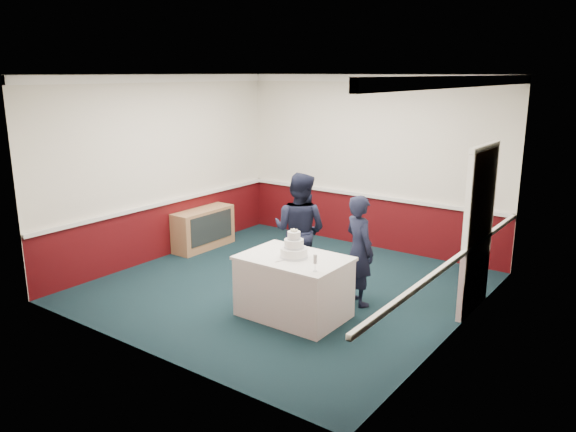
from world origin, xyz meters
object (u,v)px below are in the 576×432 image
Objects in this scene: sideboard at (204,229)px; cake_table at (294,286)px; champagne_flute at (315,260)px; person_man at (300,230)px; wedding_cake at (294,249)px; person_woman at (359,250)px; cake_knife at (282,261)px.

cake_table reaches higher than sideboard.
champagne_flute is 1.58m from person_man.
champagne_flute is at bearing -29.25° from wedding_cake.
sideboard is 0.81× the size of person_woman.
person_woman reaches higher than sideboard.
person_man is 1.01m from person_woman.
sideboard is 3.30× the size of wedding_cake.
person_woman is at bearing -9.34° from sideboard.
person_man is (-0.54, 0.90, -0.06)m from wedding_cake.
sideboard is at bearing 169.37° from cake_knife.
cake_table is at bearing -90.00° from wedding_cake.
sideboard is 3.49m from person_woman.
cake_table is 3.63× the size of wedding_cake.
person_woman reaches higher than cake_table.
cake_table is (2.96, -1.40, 0.05)m from sideboard.
wedding_cake is 1.78× the size of champagne_flute.
person_man is 1.12× the size of person_woman.
sideboard is 0.72× the size of person_man.
sideboard is at bearing 154.60° from wedding_cake.
person_man reaches higher than person_woman.
champagne_flute is at bearing -25.97° from sideboard.
person_woman is (3.42, -0.56, 0.39)m from sideboard.
cake_table is 1.14m from person_man.
champagne_flute is (0.53, -0.08, 0.14)m from cake_knife.
cake_knife is at bearing 93.72° from person_woman.
champagne_flute is at bearing 9.51° from cake_knife.
person_man is at bearing 121.06° from cake_table.
wedding_cake is 0.57m from champagne_flute.
wedding_cake reaches higher than cake_table.
cake_knife reaches higher than cake_table.
cake_knife is at bearing -98.53° from cake_table.
cake_knife is 1.07× the size of champagne_flute.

